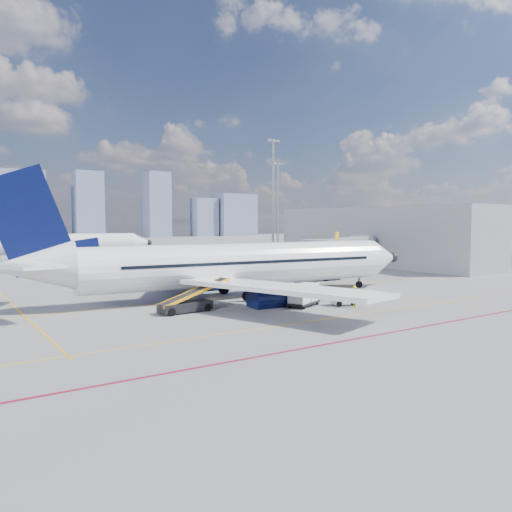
{
  "coord_description": "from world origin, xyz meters",
  "views": [
    {
      "loc": [
        -26.5,
        -34.8,
        7.59
      ],
      "look_at": [
        2.04,
        7.93,
        4.0
      ],
      "focal_mm": 35.0,
      "sensor_mm": 36.0,
      "label": 1
    }
  ],
  "objects_px": {
    "main_aircraft": "(228,266)",
    "baggage_tug": "(342,298)",
    "ramp_worker": "(355,297)",
    "belt_loader": "(187,304)",
    "cargo_dolly": "(304,294)",
    "second_aircraft": "(43,244)"
  },
  "relations": [
    {
      "from": "second_aircraft",
      "to": "belt_loader",
      "type": "relative_size",
      "value": 6.02
    },
    {
      "from": "baggage_tug",
      "to": "belt_loader",
      "type": "distance_m",
      "value": 13.99
    },
    {
      "from": "second_aircraft",
      "to": "baggage_tug",
      "type": "relative_size",
      "value": 17.49
    },
    {
      "from": "main_aircraft",
      "to": "baggage_tug",
      "type": "bearing_deg",
      "value": -50.25
    },
    {
      "from": "baggage_tug",
      "to": "belt_loader",
      "type": "relative_size",
      "value": 0.34
    },
    {
      "from": "belt_loader",
      "to": "ramp_worker",
      "type": "bearing_deg",
      "value": -29.8
    },
    {
      "from": "baggage_tug",
      "to": "cargo_dolly",
      "type": "xyz_separation_m",
      "value": [
        -3.23,
        1.55,
        0.41
      ]
    },
    {
      "from": "ramp_worker",
      "to": "cargo_dolly",
      "type": "bearing_deg",
      "value": 60.27
    },
    {
      "from": "second_aircraft",
      "to": "baggage_tug",
      "type": "bearing_deg",
      "value": -66.0
    },
    {
      "from": "belt_loader",
      "to": "ramp_worker",
      "type": "xyz_separation_m",
      "value": [
        13.23,
        -6.22,
        0.28
      ]
    },
    {
      "from": "ramp_worker",
      "to": "main_aircraft",
      "type": "bearing_deg",
      "value": 43.28
    },
    {
      "from": "main_aircraft",
      "to": "ramp_worker",
      "type": "bearing_deg",
      "value": -53.66
    },
    {
      "from": "main_aircraft",
      "to": "second_aircraft",
      "type": "bearing_deg",
      "value": 101.78
    },
    {
      "from": "main_aircraft",
      "to": "cargo_dolly",
      "type": "relative_size",
      "value": 11.08
    },
    {
      "from": "main_aircraft",
      "to": "belt_loader",
      "type": "xyz_separation_m",
      "value": [
        -6.74,
        -4.71,
        -2.53
      ]
    },
    {
      "from": "baggage_tug",
      "to": "ramp_worker",
      "type": "xyz_separation_m",
      "value": [
        0.08,
        -1.47,
        0.28
      ]
    },
    {
      "from": "cargo_dolly",
      "to": "belt_loader",
      "type": "height_order",
      "value": "belt_loader"
    },
    {
      "from": "main_aircraft",
      "to": "baggage_tug",
      "type": "height_order",
      "value": "main_aircraft"
    },
    {
      "from": "baggage_tug",
      "to": "main_aircraft",
      "type": "bearing_deg",
      "value": 138.67
    },
    {
      "from": "ramp_worker",
      "to": "baggage_tug",
      "type": "bearing_deg",
      "value": 15.71
    },
    {
      "from": "cargo_dolly",
      "to": "belt_loader",
      "type": "xyz_separation_m",
      "value": [
        -9.92,
        3.21,
        -0.4
      ]
    },
    {
      "from": "second_aircraft",
      "to": "cargo_dolly",
      "type": "distance_m",
      "value": 66.48
    }
  ]
}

